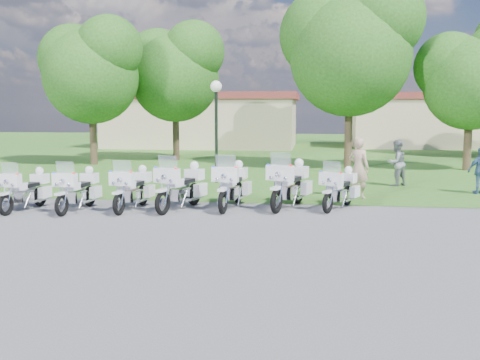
# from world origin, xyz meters

# --- Properties ---
(ground) EXTENTS (100.00, 100.00, 0.00)m
(ground) POSITION_xyz_m (0.00, 0.00, 0.00)
(ground) COLOR #55555A
(ground) RESTS_ON ground
(grass_lawn) EXTENTS (100.00, 48.00, 0.01)m
(grass_lawn) POSITION_xyz_m (0.00, 27.00, 0.00)
(grass_lawn) COLOR #32641F
(grass_lawn) RESTS_ON ground
(motorcycle_1) EXTENTS (0.84, 2.12, 1.42)m
(motorcycle_1) POSITION_xyz_m (-5.60, 1.06, 0.59)
(motorcycle_1) COLOR black
(motorcycle_1) RESTS_ON ground
(motorcycle_2) EXTENTS (0.80, 2.17, 1.46)m
(motorcycle_2) POSITION_xyz_m (-4.10, 1.21, 0.61)
(motorcycle_2) COLOR black
(motorcycle_2) RESTS_ON ground
(motorcycle_3) EXTENTS (0.85, 2.20, 1.48)m
(motorcycle_3) POSITION_xyz_m (-2.61, 1.57, 0.62)
(motorcycle_3) COLOR black
(motorcycle_3) RESTS_ON ground
(motorcycle_4) EXTENTS (1.22, 2.32, 1.61)m
(motorcycle_4) POSITION_xyz_m (-1.25, 1.78, 0.67)
(motorcycle_4) COLOR black
(motorcycle_4) RESTS_ON ground
(motorcycle_5) EXTENTS (0.94, 2.40, 1.61)m
(motorcycle_5) POSITION_xyz_m (0.16, 2.20, 0.67)
(motorcycle_5) COLOR black
(motorcycle_5) RESTS_ON ground
(motorcycle_6) EXTENTS (1.30, 2.41, 1.67)m
(motorcycle_6) POSITION_xyz_m (1.81, 2.46, 0.70)
(motorcycle_6) COLOR black
(motorcycle_6) RESTS_ON ground
(motorcycle_7) EXTENTS (1.23, 1.99, 1.43)m
(motorcycle_7) POSITION_xyz_m (3.25, 2.48, 0.60)
(motorcycle_7) COLOR black
(motorcycle_7) RESTS_ON ground
(lamp_post) EXTENTS (0.44, 0.44, 3.94)m
(lamp_post) POSITION_xyz_m (-1.26, 7.43, 2.99)
(lamp_post) COLOR black
(lamp_post) RESTS_ON ground
(tree_0) EXTENTS (5.65, 4.83, 7.54)m
(tree_0) POSITION_xyz_m (-8.89, 13.52, 4.99)
(tree_0) COLOR #38281C
(tree_0) RESTS_ON ground
(tree_1) EXTENTS (5.76, 4.91, 7.68)m
(tree_1) POSITION_xyz_m (-5.27, 16.53, 5.08)
(tree_1) COLOR #38281C
(tree_1) RESTS_ON ground
(tree_2) EXTENTS (6.69, 5.71, 8.92)m
(tree_2) POSITION_xyz_m (4.08, 13.32, 5.91)
(tree_2) COLOR #38281C
(tree_2) RESTS_ON ground
(tree_3) EXTENTS (5.05, 4.31, 6.74)m
(tree_3) POSITION_xyz_m (9.65, 13.48, 4.46)
(tree_3) COLOR #38281C
(tree_3) RESTS_ON ground
(building_west) EXTENTS (14.56, 8.32, 4.10)m
(building_west) POSITION_xyz_m (-6.00, 28.00, 2.07)
(building_west) COLOR #C4B08E
(building_west) RESTS_ON ground
(building_east) EXTENTS (11.44, 7.28, 4.10)m
(building_east) POSITION_xyz_m (11.00, 30.00, 2.07)
(building_east) COLOR #C4B08E
(building_east) RESTS_ON ground
(bystander_a) EXTENTS (0.85, 0.78, 1.95)m
(bystander_a) POSITION_xyz_m (3.92, 4.45, 0.98)
(bystander_a) COLOR tan
(bystander_a) RESTS_ON ground
(bystander_b) EXTENTS (1.06, 1.03, 1.72)m
(bystander_b) POSITION_xyz_m (5.55, 7.45, 0.86)
(bystander_b) COLOR slate
(bystander_b) RESTS_ON ground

